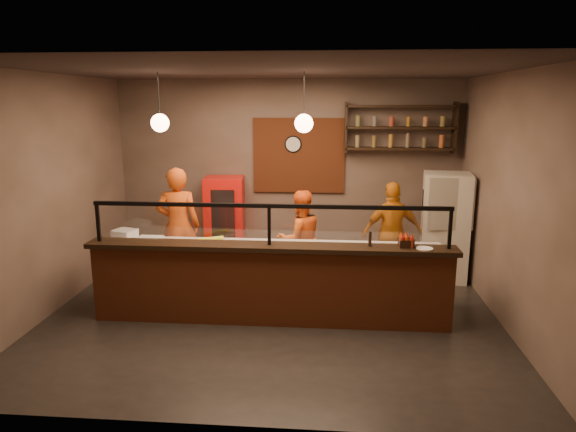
# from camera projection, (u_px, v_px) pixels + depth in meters

# --- Properties ---
(floor) EXTENTS (6.00, 6.00, 0.00)m
(floor) POSITION_uv_depth(u_px,v_px,m) (273.00, 313.00, 7.00)
(floor) COLOR black
(floor) RESTS_ON ground
(ceiling) EXTENTS (6.00, 6.00, 0.00)m
(ceiling) POSITION_uv_depth(u_px,v_px,m) (271.00, 70.00, 6.30)
(ceiling) COLOR #372D2A
(ceiling) RESTS_ON wall_back
(wall_back) EXTENTS (6.00, 0.00, 6.00)m
(wall_back) POSITION_uv_depth(u_px,v_px,m) (288.00, 172.00, 9.08)
(wall_back) COLOR #725F54
(wall_back) RESTS_ON floor
(wall_left) EXTENTS (0.00, 5.00, 5.00)m
(wall_left) POSITION_uv_depth(u_px,v_px,m) (50.00, 195.00, 6.89)
(wall_left) COLOR #725F54
(wall_left) RESTS_ON floor
(wall_right) EXTENTS (0.00, 5.00, 5.00)m
(wall_right) POSITION_uv_depth(u_px,v_px,m) (510.00, 202.00, 6.41)
(wall_right) COLOR #725F54
(wall_right) RESTS_ON floor
(wall_front) EXTENTS (6.00, 0.00, 6.00)m
(wall_front) POSITION_uv_depth(u_px,v_px,m) (238.00, 254.00, 4.22)
(wall_front) COLOR #725F54
(wall_front) RESTS_ON floor
(brick_patch) EXTENTS (1.60, 0.04, 1.30)m
(brick_patch) POSITION_uv_depth(u_px,v_px,m) (299.00, 156.00, 8.97)
(brick_patch) COLOR brown
(brick_patch) RESTS_ON wall_back
(service_counter) EXTENTS (4.60, 0.25, 1.00)m
(service_counter) POSITION_uv_depth(u_px,v_px,m) (270.00, 286.00, 6.60)
(service_counter) COLOR brown
(service_counter) RESTS_ON floor
(counter_ledge) EXTENTS (4.70, 0.37, 0.06)m
(counter_ledge) POSITION_uv_depth(u_px,v_px,m) (269.00, 247.00, 6.48)
(counter_ledge) COLOR black
(counter_ledge) RESTS_ON service_counter
(worktop_cabinet) EXTENTS (4.60, 0.75, 0.85)m
(worktop_cabinet) POSITION_uv_depth(u_px,v_px,m) (274.00, 279.00, 7.10)
(worktop_cabinet) COLOR gray
(worktop_cabinet) RESTS_ON floor
(worktop) EXTENTS (4.60, 0.75, 0.05)m
(worktop) POSITION_uv_depth(u_px,v_px,m) (274.00, 248.00, 7.00)
(worktop) COLOR silver
(worktop) RESTS_ON worktop_cabinet
(sneeze_guard) EXTENTS (4.50, 0.05, 0.52)m
(sneeze_guard) POSITION_uv_depth(u_px,v_px,m) (269.00, 221.00, 6.41)
(sneeze_guard) COLOR white
(sneeze_guard) RESTS_ON counter_ledge
(wall_shelving) EXTENTS (1.84, 0.28, 0.85)m
(wall_shelving) POSITION_uv_depth(u_px,v_px,m) (400.00, 128.00, 8.58)
(wall_shelving) COLOR black
(wall_shelving) RESTS_ON wall_back
(wall_clock) EXTENTS (0.30, 0.04, 0.30)m
(wall_clock) POSITION_uv_depth(u_px,v_px,m) (293.00, 144.00, 8.92)
(wall_clock) COLOR black
(wall_clock) RESTS_ON wall_back
(pendant_left) EXTENTS (0.24, 0.24, 0.77)m
(pendant_left) POSITION_uv_depth(u_px,v_px,m) (160.00, 123.00, 6.76)
(pendant_left) COLOR black
(pendant_left) RESTS_ON ceiling
(pendant_right) EXTENTS (0.24, 0.24, 0.77)m
(pendant_right) POSITION_uv_depth(u_px,v_px,m) (304.00, 123.00, 6.60)
(pendant_right) COLOR black
(pendant_right) RESTS_ON ceiling
(cook_left) EXTENTS (0.71, 0.51, 1.84)m
(cook_left) POSITION_uv_depth(u_px,v_px,m) (178.00, 226.00, 8.03)
(cook_left) COLOR #DB5314
(cook_left) RESTS_ON floor
(cook_mid) EXTENTS (0.91, 0.84, 1.52)m
(cook_mid) POSITION_uv_depth(u_px,v_px,m) (300.00, 239.00, 7.86)
(cook_mid) COLOR orange
(cook_mid) RESTS_ON floor
(cook_right) EXTENTS (1.00, 0.56, 1.61)m
(cook_right) POSITION_uv_depth(u_px,v_px,m) (392.00, 233.00, 8.06)
(cook_right) COLOR orange
(cook_right) RESTS_ON floor
(fridge) EXTENTS (0.80, 0.76, 1.73)m
(fridge) POSITION_uv_depth(u_px,v_px,m) (445.00, 227.00, 8.22)
(fridge) COLOR beige
(fridge) RESTS_ON floor
(red_cooler) EXTENTS (0.72, 0.67, 1.55)m
(red_cooler) POSITION_uv_depth(u_px,v_px,m) (225.00, 221.00, 9.01)
(red_cooler) COLOR red
(red_cooler) RESTS_ON floor
(pizza_dough) EXTENTS (0.50, 0.50, 0.01)m
(pizza_dough) POSITION_uv_depth(u_px,v_px,m) (283.00, 245.00, 7.02)
(pizza_dough) COLOR #F0E6CB
(pizza_dough) RESTS_ON worktop
(prep_tub_a) EXTENTS (0.35, 0.32, 0.15)m
(prep_tub_a) POSITION_uv_depth(u_px,v_px,m) (124.00, 235.00, 7.28)
(prep_tub_a) COLOR silver
(prep_tub_a) RESTS_ON worktop
(prep_tub_b) EXTENTS (0.35, 0.31, 0.15)m
(prep_tub_b) POSITION_uv_depth(u_px,v_px,m) (125.00, 234.00, 7.31)
(prep_tub_b) COLOR silver
(prep_tub_b) RESTS_ON worktop
(prep_tub_c) EXTENTS (0.32, 0.26, 0.16)m
(prep_tub_c) POSITION_uv_depth(u_px,v_px,m) (150.00, 243.00, 6.84)
(prep_tub_c) COLOR white
(prep_tub_c) RESTS_ON worktop
(rolling_pin) EXTENTS (0.37, 0.24, 0.07)m
(rolling_pin) POSITION_uv_depth(u_px,v_px,m) (210.00, 239.00, 7.20)
(rolling_pin) COLOR yellow
(rolling_pin) RESTS_ON worktop
(condiment_caddy) EXTENTS (0.19, 0.15, 0.10)m
(condiment_caddy) POSITION_uv_depth(u_px,v_px,m) (406.00, 243.00, 6.36)
(condiment_caddy) COLOR black
(condiment_caddy) RESTS_ON counter_ledge
(pepper_mill) EXTENTS (0.04, 0.04, 0.18)m
(pepper_mill) POSITION_uv_depth(u_px,v_px,m) (370.00, 239.00, 6.40)
(pepper_mill) COLOR black
(pepper_mill) RESTS_ON counter_ledge
(small_plate) EXTENTS (0.24, 0.24, 0.01)m
(small_plate) POSITION_uv_depth(u_px,v_px,m) (425.00, 249.00, 6.28)
(small_plate) COLOR silver
(small_plate) RESTS_ON counter_ledge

